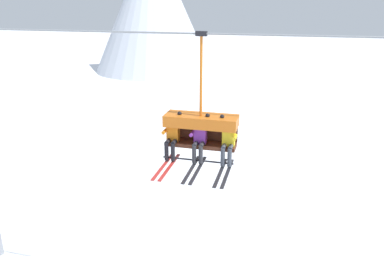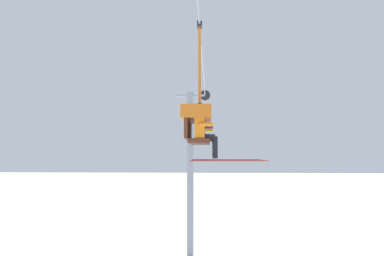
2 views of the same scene
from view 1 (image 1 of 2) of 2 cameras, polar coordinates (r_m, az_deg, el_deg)
name	(u,v)px [view 1 (image 1 of 2)]	position (r m, az deg, el deg)	size (l,w,h in m)	color
mountain_peak_west	(153,4)	(52.83, -6.01, 18.30)	(16.12, 16.12, 17.70)	silver
lift_cable	(260,35)	(9.17, 10.36, 13.79)	(21.15, 0.05, 0.05)	gray
chairlift_chair	(201,125)	(9.92, 1.42, 0.50)	(1.93, 0.74, 3.31)	#512819
skier_orange	(172,136)	(10.01, -3.07, -1.16)	(0.48, 1.70, 1.34)	orange
skier_purple	(200,138)	(9.83, 1.15, -1.53)	(0.48, 1.70, 1.34)	purple
skier_yellow	(228,140)	(9.69, 5.47, -1.91)	(0.48, 1.70, 1.34)	yellow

